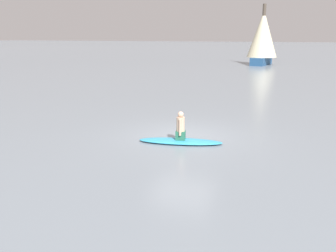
# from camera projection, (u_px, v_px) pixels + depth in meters

# --- Properties ---
(ground_plane) EXTENTS (400.00, 400.00, 0.00)m
(ground_plane) POSITION_uv_depth(u_px,v_px,m) (183.00, 136.00, 13.96)
(ground_plane) COLOR gray
(surfboard) EXTENTS (1.45, 3.11, 0.13)m
(surfboard) POSITION_uv_depth(u_px,v_px,m) (180.00, 141.00, 12.99)
(surfboard) COLOR #339EC6
(surfboard) RESTS_ON ground
(person_paddler) EXTENTS (0.45, 0.39, 1.02)m
(person_paddler) POSITION_uv_depth(u_px,v_px,m) (181.00, 127.00, 12.86)
(person_paddler) COLOR #26664C
(person_paddler) RESTS_ON surfboard
(sailboat_center_horizon) EXTENTS (5.53, 4.14, 7.56)m
(sailboat_center_horizon) POSITION_uv_depth(u_px,v_px,m) (263.00, 37.00, 46.31)
(sailboat_center_horizon) COLOR navy
(sailboat_center_horizon) RESTS_ON ground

